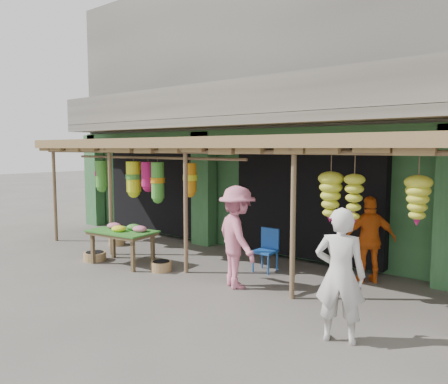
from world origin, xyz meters
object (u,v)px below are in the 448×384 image
Objects in this scene: person_front at (340,275)px; person_shopper at (237,237)px; blue_chair at (267,247)px; person_vendor at (370,240)px; flower_table at (124,232)px.

person_shopper is at bearing -39.76° from person_front.
person_front is (2.61, -2.25, 0.40)m from blue_chair.
person_vendor reaches higher than blue_chair.
blue_chair is at bearing 23.35° from flower_table.
person_front reaches higher than person_vendor.
person_front is 2.87m from person_vendor.
person_front is at bearing -13.56° from flower_table.
person_vendor is (4.72, 2.12, 0.12)m from flower_table.
blue_chair is (2.75, 1.57, -0.22)m from flower_table.
person_front is 1.08× the size of person_vendor.
person_vendor is at bearing -94.96° from person_front.
flower_table is 0.94× the size of person_vendor.
blue_chair is 0.49× the size of person_front.
person_front reaches higher than blue_chair.
blue_chair is at bearing -58.59° from person_front.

